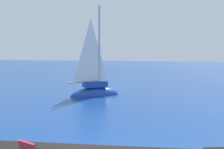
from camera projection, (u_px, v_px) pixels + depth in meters
sailboat_near at (95, 90)px, 19.95m from camera, size 3.74×3.39×7.18m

